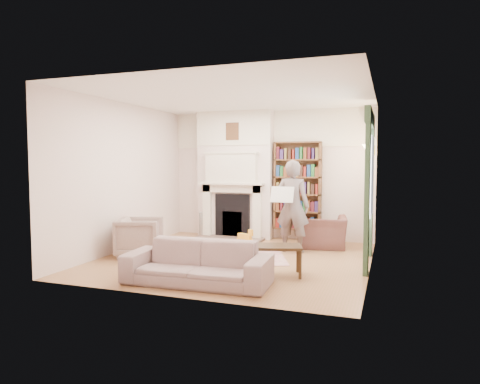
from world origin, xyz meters
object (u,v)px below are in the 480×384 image
at_px(bookcase, 298,186).
at_px(man_reading, 292,206).
at_px(armchair_reading, 321,232).
at_px(armchair_left, 140,237).
at_px(rocking_horse, 245,239).
at_px(sofa, 197,263).
at_px(paraffin_heater, 204,224).
at_px(coffee_table, 277,260).

xyz_separation_m(bookcase, man_reading, (0.16, -1.23, -0.31)).
distance_m(armchair_reading, armchair_left, 3.48).
height_order(bookcase, rocking_horse, bookcase).
bearing_deg(rocking_horse, sofa, -66.25).
relative_size(bookcase, man_reading, 1.07).
relative_size(paraffin_heater, rocking_horse, 1.25).
height_order(armchair_reading, rocking_horse, armchair_reading).
height_order(coffee_table, rocking_horse, coffee_table).
distance_m(armchair_left, paraffin_heater, 2.29).
distance_m(armchair_reading, paraffin_heater, 2.73).
distance_m(bookcase, coffee_table, 3.11).
xyz_separation_m(armchair_left, man_reading, (2.49, 1.26, 0.51)).
relative_size(armchair_left, coffee_table, 1.09).
distance_m(armchair_left, rocking_horse, 2.00).
relative_size(armchair_reading, rocking_horse, 2.16).
distance_m(man_reading, coffee_table, 1.83).
relative_size(armchair_reading, man_reading, 0.55).
bearing_deg(rocking_horse, armchair_reading, 43.52).
height_order(bookcase, armchair_reading, bookcase).
xyz_separation_m(coffee_table, paraffin_heater, (-2.40, 2.72, 0.05)).
bearing_deg(bookcase, armchair_reading, -46.03).
xyz_separation_m(armchair_left, coffee_table, (2.64, -0.44, -0.12)).
xyz_separation_m(bookcase, paraffin_heater, (-2.09, -0.22, -0.90)).
height_order(armchair_reading, coffee_table, armchair_reading).
bearing_deg(man_reading, paraffin_heater, -21.46).
bearing_deg(bookcase, rocking_horse, -122.17).
distance_m(sofa, rocking_horse, 2.51).
height_order(armchair_reading, armchair_left, armchair_left).
height_order(man_reading, rocking_horse, man_reading).
bearing_deg(rocking_horse, coffee_table, -37.19).
xyz_separation_m(man_reading, rocking_horse, (-0.94, -0.00, -0.67)).
height_order(bookcase, armchair_left, bookcase).
xyz_separation_m(armchair_reading, armchair_left, (-2.94, -1.86, 0.04)).
bearing_deg(bookcase, sofa, -99.39).
bearing_deg(bookcase, coffee_table, -83.87).
distance_m(armchair_reading, man_reading, 0.93).
relative_size(coffee_table, paraffin_heater, 1.27).
distance_m(sofa, coffee_table, 1.23).
distance_m(sofa, paraffin_heater, 3.81).
xyz_separation_m(sofa, coffee_table, (0.93, 0.80, -0.07)).
height_order(armchair_left, paraffin_heater, armchair_left).
relative_size(bookcase, paraffin_heater, 3.36).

